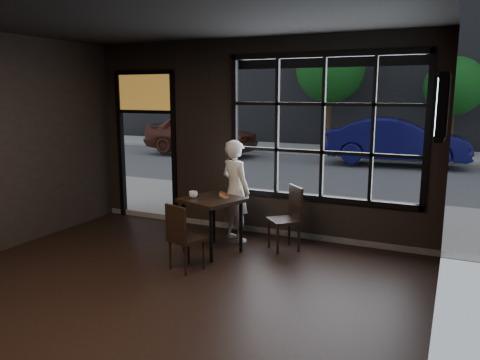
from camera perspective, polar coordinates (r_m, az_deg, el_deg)
The scene contains 16 objects.
floor at distance 5.26m, azimuth -14.81°, elevation -16.28°, with size 6.00×7.00×0.02m, color black.
wall_right at distance 3.64m, azimuth 23.13°, elevation -1.97°, with size 0.04×7.00×3.20m, color black.
window_frame at distance 7.33m, azimuth 10.07°, elevation 6.21°, with size 3.06×0.12×2.28m, color black.
stained_transom at distance 8.76m, azimuth -11.50°, elevation 10.45°, with size 1.20×0.06×0.70m, color orange.
street_asphalt at distance 27.83m, azimuth 18.60°, elevation 5.17°, with size 60.00×41.00×0.04m, color #545456.
cafe_table at distance 6.94m, azimuth -3.38°, elevation -5.53°, with size 0.76×0.76×0.83m, color black.
chair_near at distance 6.31m, azimuth -6.53°, elevation -6.88°, with size 0.39×0.39×0.91m, color black.
chair_window at distance 7.05m, azimuth 5.37°, elevation -4.70°, with size 0.42×0.42×0.97m, color black.
man at distance 7.40m, azimuth -0.55°, elevation -1.33°, with size 0.59×0.39×1.62m, color white.
hotdog at distance 6.90m, azimuth -2.00°, elevation -1.85°, with size 0.20×0.08×0.06m, color tan, non-canonical shape.
cup at distance 6.88m, azimuth -5.72°, elevation -1.77°, with size 0.12×0.12×0.10m, color silver.
tv at distance 5.28m, azimuth 23.56°, elevation 8.25°, with size 0.13×1.12×0.65m, color black.
navy_car at distance 15.90m, azimuth 18.52°, elevation 4.57°, with size 1.53×4.40×1.45m, color #0B0B3F.
maroon_car at distance 17.78m, azimuth -4.79°, elevation 5.70°, with size 1.74×4.32×1.47m, color #50241A.
tree_left at distance 19.54m, azimuth 10.97°, elevation 13.17°, with size 2.73×2.73×4.67m.
tree_right at distance 18.99m, azimuth 24.68°, elevation 10.31°, with size 2.13×2.13×3.64m.
Camera 1 is at (3.08, -3.56, 2.34)m, focal length 35.00 mm.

